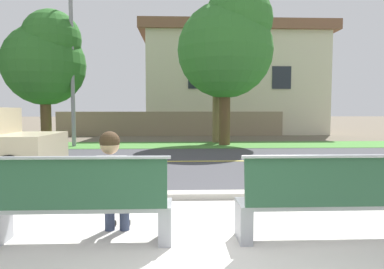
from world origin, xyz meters
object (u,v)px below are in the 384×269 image
(streetlamp, at_px, (73,44))
(shade_tree_left, at_px, (46,59))
(shade_tree_centre, at_px, (228,43))
(seated_person_white, at_px, (112,181))
(palm_tree_tall, at_px, (225,9))
(bench_left, at_px, (80,204))
(bench_right, at_px, (327,202))

(streetlamp, bearing_deg, shade_tree_left, 161.27)
(shade_tree_left, height_order, shade_tree_centre, shade_tree_centre)
(seated_person_white, relative_size, shade_tree_left, 0.22)
(seated_person_white, relative_size, palm_tree_tall, 0.17)
(bench_left, distance_m, streetlamp, 11.65)
(bench_right, distance_m, shade_tree_centre, 11.35)
(shade_tree_centre, xyz_separation_m, palm_tree_tall, (0.04, 1.45, 1.81))
(bench_left, xyz_separation_m, shade_tree_left, (-4.45, 11.00, 3.17))
(bench_right, relative_size, seated_person_white, 1.58)
(bench_right, relative_size, streetlamp, 0.27)
(shade_tree_left, bearing_deg, palm_tree_tall, 8.43)
(seated_person_white, distance_m, streetlamp, 11.52)
(bench_left, xyz_separation_m, bench_right, (2.72, 0.00, 0.00))
(seated_person_white, bearing_deg, shade_tree_centre, 74.88)
(seated_person_white, distance_m, palm_tree_tall, 13.44)
(bench_left, distance_m, seated_person_white, 0.42)
(bench_left, distance_m, bench_right, 2.72)
(shade_tree_left, xyz_separation_m, shade_tree_centre, (7.61, -0.31, 0.64))
(bench_right, height_order, shade_tree_left, shade_tree_left)
(shade_tree_left, bearing_deg, streetlamp, -18.73)
(palm_tree_tall, bearing_deg, shade_tree_left, -171.57)
(bench_left, bearing_deg, seated_person_white, 28.82)
(bench_left, distance_m, shade_tree_centre, 11.78)
(shade_tree_left, bearing_deg, seated_person_white, -66.25)
(streetlamp, bearing_deg, bench_left, -73.18)
(bench_right, distance_m, palm_tree_tall, 13.38)
(streetlamp, height_order, palm_tree_tall, palm_tree_tall)
(seated_person_white, height_order, shade_tree_centre, shade_tree_centre)
(shade_tree_left, bearing_deg, bench_left, -67.97)
(streetlamp, height_order, shade_tree_left, streetlamp)
(bench_right, xyz_separation_m, seated_person_white, (-2.41, 0.17, 0.21))
(streetlamp, relative_size, shade_tree_centre, 1.11)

